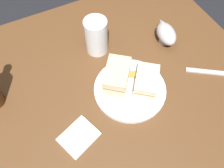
# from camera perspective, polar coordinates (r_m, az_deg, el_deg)

# --- Properties ---
(ground_plane) EXTENTS (6.00, 6.00, 0.00)m
(ground_plane) POSITION_cam_1_polar(r_m,az_deg,el_deg) (1.45, -2.53, -15.14)
(ground_plane) COLOR black
(dining_table) EXTENTS (1.19, 0.90, 0.72)m
(dining_table) POSITION_cam_1_polar(r_m,az_deg,el_deg) (1.11, -3.23, -10.05)
(dining_table) COLOR brown
(dining_table) RESTS_ON ground
(plate) EXTENTS (0.25, 0.25, 0.01)m
(plate) POSITION_cam_1_polar(r_m,az_deg,el_deg) (0.78, 4.56, -1.34)
(plate) COLOR white
(plate) RESTS_ON dining_table
(sandwich_half_left) EXTENTS (0.13, 0.13, 0.06)m
(sandwich_half_left) POSITION_cam_1_polar(r_m,az_deg,el_deg) (0.76, 8.72, 0.68)
(sandwich_half_left) COLOR beige
(sandwich_half_left) RESTS_ON plate
(sandwich_half_right) EXTENTS (0.14, 0.14, 0.07)m
(sandwich_half_right) POSITION_cam_1_polar(r_m,az_deg,el_deg) (0.75, 1.27, 2.16)
(sandwich_half_right) COLOR beige
(sandwich_half_right) RESTS_ON plate
(potato_wedge_front) EXTENTS (0.03, 0.04, 0.02)m
(potato_wedge_front) POSITION_cam_1_polar(r_m,az_deg,el_deg) (0.79, 1.75, 2.40)
(potato_wedge_front) COLOR #B77F33
(potato_wedge_front) RESTS_ON plate
(potato_wedge_middle) EXTENTS (0.02, 0.04, 0.02)m
(potato_wedge_middle) POSITION_cam_1_polar(r_m,az_deg,el_deg) (0.79, 7.44, 2.08)
(potato_wedge_middle) COLOR gold
(potato_wedge_middle) RESTS_ON plate
(potato_wedge_back) EXTENTS (0.04, 0.04, 0.01)m
(potato_wedge_back) POSITION_cam_1_polar(r_m,az_deg,el_deg) (0.79, 5.20, 2.46)
(potato_wedge_back) COLOR gold
(potato_wedge_back) RESTS_ON plate
(potato_wedge_left_edge) EXTENTS (0.05, 0.06, 0.02)m
(potato_wedge_left_edge) POSITION_cam_1_polar(r_m,az_deg,el_deg) (0.78, 7.36, 1.51)
(potato_wedge_left_edge) COLOR gold
(potato_wedge_left_edge) RESTS_ON plate
(pint_glass) EXTENTS (0.08, 0.08, 0.14)m
(pint_glass) POSITION_cam_1_polar(r_m,az_deg,el_deg) (0.84, -3.98, 11.56)
(pint_glass) COLOR white
(pint_glass) RESTS_ON dining_table
(gravy_boat) EXTENTS (0.08, 0.13, 0.07)m
(gravy_boat) POSITION_cam_1_polar(r_m,az_deg,el_deg) (0.90, 13.59, 12.38)
(gravy_boat) COLOR #B7B7BC
(gravy_boat) RESTS_ON dining_table
(napkin) EXTENTS (0.13, 0.12, 0.01)m
(napkin) POSITION_cam_1_polar(r_m,az_deg,el_deg) (0.72, -8.43, -13.13)
(napkin) COLOR silver
(napkin) RESTS_ON dining_table
(fork) EXTENTS (0.16, 0.11, 0.01)m
(fork) POSITION_cam_1_polar(r_m,az_deg,el_deg) (0.89, 23.87, 2.76)
(fork) COLOR silver
(fork) RESTS_ON dining_table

